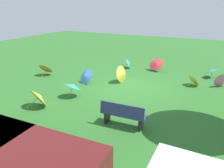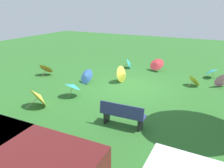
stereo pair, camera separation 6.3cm
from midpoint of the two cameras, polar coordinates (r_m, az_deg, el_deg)
ground at (r=11.50m, az=5.04°, el=-0.73°), size 40.00×40.00×0.00m
park_bench at (r=7.66m, az=3.00°, el=-8.01°), size 1.62×0.55×0.90m
parasol_blue_0 at (r=11.97m, az=-6.78°, el=2.09°), size 1.03×0.90×0.81m
parasol_teal_0 at (r=14.07m, az=24.79°, el=3.14°), size 0.98×1.00×0.68m
parasol_yellow_0 at (r=9.60m, az=-18.41°, el=-3.13°), size 1.13×1.01×0.91m
parasol_yellow_2 at (r=12.34m, az=21.18°, el=1.00°), size 0.85×0.85×0.65m
parasol_teal_1 at (r=10.24m, az=-9.99°, el=-0.44°), size 1.01×1.00×0.80m
parasol_orange_0 at (r=13.89m, az=-16.70°, el=4.14°), size 0.89×0.84×0.82m
parasol_teal_2 at (r=14.89m, az=4.79°, el=5.44°), size 0.70×0.76×0.66m
parasol_red_0 at (r=14.41m, az=11.78°, el=5.26°), size 1.08×0.98×0.85m
parasol_yellow_4 at (r=12.02m, az=3.04°, el=2.64°), size 0.92×0.97×0.95m
parasol_pink_3 at (r=12.74m, az=26.90°, el=1.11°), size 0.92×0.82×0.81m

